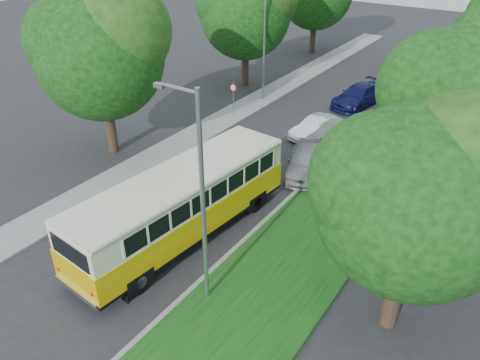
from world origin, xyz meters
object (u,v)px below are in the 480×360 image
Objects in this scene: vintage_bus at (183,206)px; car_silver at (305,161)px; car_white at (316,128)px; lamppost_near at (200,196)px; lamppost_far at (263,44)px; car_blue at (359,96)px; car_grey at (402,61)px.

vintage_bus is 2.41× the size of car_silver.
vintage_bus is 2.80× the size of car_white.
lamppost_near is 11.01m from car_silver.
car_silver is 1.16× the size of car_white.
car_blue is at bearing 24.45° from lamppost_far.
lamppost_far is at bearing 115.78° from vintage_bus.
car_grey is (0.08, 16.98, 0.11)m from car_white.
lamppost_near is 20.53m from lamppost_far.
lamppost_near is 0.75× the size of vintage_bus.
car_silver is at bearing -72.77° from car_blue.
car_silver is at bearing -46.69° from lamppost_far.
vintage_bus is 12.43m from car_white.
lamppost_near reaches higher than car_silver.
lamppost_near is 4.76m from vintage_bus.
lamppost_far reaches higher than car_blue.
lamppost_near is at bearing -64.29° from lamppost_far.
lamppost_near is 1.52× the size of car_grey.
car_blue is 0.96× the size of car_grey.
car_blue is (0.42, 18.95, -0.85)m from vintage_bus.
car_white is at bearing 89.02° from car_silver.
car_silver is at bearing 82.86° from vintage_bus.
lamppost_near is at bearing -72.94° from car_blue.
car_grey is (-2.66, 31.81, -3.64)m from lamppost_near.
lamppost_near is 1.58× the size of car_blue.
car_grey is at bearing 64.84° from lamppost_far.
vintage_bus is at bearing -103.07° from car_grey.
vintage_bus is 29.38m from car_grey.
car_blue is at bearing 96.84° from lamppost_near.
car_blue is at bearing 103.73° from car_white.
car_blue is (-2.56, 21.38, -3.63)m from lamppost_near.
vintage_bus reaches higher than car_silver.
car_silver is at bearing -56.03° from car_white.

